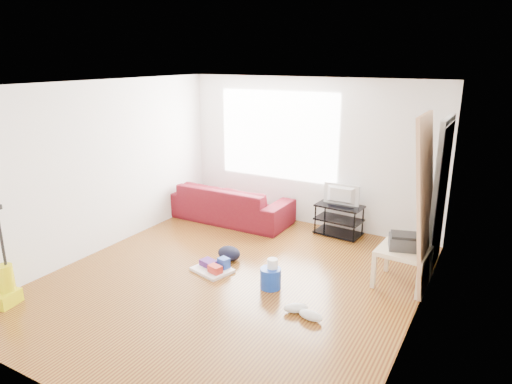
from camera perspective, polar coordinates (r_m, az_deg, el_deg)
The scene contains 13 objects.
room at distance 5.70m, azimuth -1.85°, elevation 0.72°, with size 4.51×5.01×2.51m.
sofa at distance 8.21m, azimuth -3.27°, elevation -3.46°, with size 2.21×0.86×0.65m, color #571117.
tv_stand at distance 7.56m, azimuth 10.32°, elevation -3.40°, with size 0.77×0.48×0.51m.
tv at distance 7.43m, azimuth 10.48°, elevation -0.39°, with size 0.59×0.08×0.34m, color black.
side_table at distance 6.09m, azimuth 17.93°, elevation -7.44°, with size 0.64×0.64×0.49m.
printer at distance 6.02m, azimuth 18.08°, elevation -5.91°, with size 0.44×0.38×0.20m.
bucket at distance 5.90m, azimuth 1.82°, elevation -11.85°, with size 0.26×0.26×0.26m, color #1239B0.
toilet_paper at distance 5.83m, azimuth 2.06°, elevation -10.09°, with size 0.13×0.13×0.12m, color white.
cleaning_tray at distance 6.32m, azimuth -5.30°, elevation -9.36°, with size 0.59×0.52×0.18m.
backpack at distance 6.66m, azimuth -3.37°, elevation -8.41°, with size 0.35×0.28×0.19m, color black.
sneakers at distance 5.32m, azimuth 5.90°, elevation -14.66°, with size 0.51×0.26×0.12m.
vacuum at distance 6.20m, azimuth -28.86°, elevation -10.27°, with size 0.31×0.34×1.23m.
door_panel at distance 6.32m, azimuth 19.41°, elevation -10.82°, with size 0.04×0.87×2.18m, color #B77F50.
Camera 1 is at (2.92, -4.53, 2.81)m, focal length 32.00 mm.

